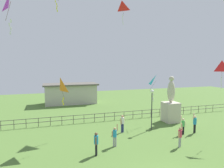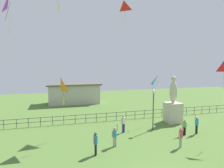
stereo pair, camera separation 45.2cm
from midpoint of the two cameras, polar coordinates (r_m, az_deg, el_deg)
statue_monument at (r=24.43m, az=17.10°, el=-6.23°), size 1.64×1.64×5.27m
lamppost at (r=20.86m, az=12.04°, el=-4.52°), size 0.36×0.36×4.09m
person_0 at (r=20.65m, az=20.12°, el=-10.81°), size 0.47×0.29×1.81m
person_2 at (r=20.14m, az=3.86°, el=-10.64°), size 0.48×0.32×1.73m
person_3 at (r=15.45m, az=-3.70°, el=-15.82°), size 0.32×0.49×1.71m
person_4 at (r=16.93m, az=1.57°, el=-14.06°), size 0.48×0.34×1.85m
person_5 at (r=21.43m, az=23.05°, el=-10.07°), size 0.52×0.31×1.99m
person_6 at (r=17.62m, az=19.26°, el=-13.51°), size 0.50×0.31×1.89m
kite_0 at (r=16.70m, az=-13.30°, el=-0.38°), size 0.75×1.08×2.24m
kite_1 at (r=13.45m, az=-25.53°, el=19.59°), size 0.67×0.89×2.39m
kite_2 at (r=23.94m, az=3.86°, el=20.72°), size 1.19×1.17×2.50m
kite_3 at (r=20.37m, az=29.26°, el=4.02°), size 1.02×0.95×2.45m
kite_4 at (r=23.01m, az=13.21°, el=0.69°), size 1.19×1.21×2.86m
waterfront_railing at (r=24.03m, az=-2.18°, el=-8.88°), size 36.04×0.06×0.95m
pavilion_building at (r=35.12m, az=-10.16°, el=-2.54°), size 8.84×4.17×3.34m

